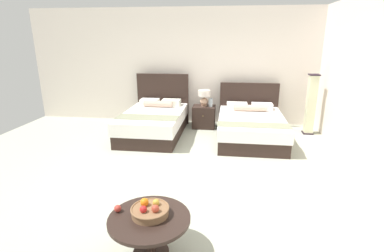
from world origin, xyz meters
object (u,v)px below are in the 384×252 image
(bed_near_window, at_px, (154,121))
(floor_lamp_corner, at_px, (311,105))
(nightstand, at_px, (204,117))
(vase, at_px, (211,103))
(coffee_table, at_px, (150,225))
(bed_near_corner, at_px, (251,126))
(table_lamp, at_px, (204,96))
(fruit_bowl, at_px, (150,210))
(loose_apple, at_px, (118,208))

(bed_near_window, xyz_separation_m, floor_lamp_corner, (3.54, 0.52, 0.37))
(nightstand, height_order, vase, vase)
(floor_lamp_corner, bearing_deg, coffee_table, -121.06)
(nightstand, xyz_separation_m, vase, (0.16, -0.04, 0.37))
(bed_near_window, bearing_deg, bed_near_corner, -0.11)
(table_lamp, bearing_deg, vase, -20.01)
(table_lamp, xyz_separation_m, fruit_bowl, (-0.15, -4.49, -0.29))
(bed_near_corner, xyz_separation_m, nightstand, (-1.10, 0.70, -0.02))
(coffee_table, relative_size, loose_apple, 11.15)
(loose_apple, relative_size, floor_lamp_corner, 0.05)
(bed_near_window, xyz_separation_m, vase, (1.24, 0.66, 0.33))
(bed_near_corner, bearing_deg, fruit_bowl, -108.33)
(nightstand, xyz_separation_m, table_lamp, (-0.00, 0.02, 0.51))
(fruit_bowl, relative_size, floor_lamp_corner, 0.28)
(vase, xyz_separation_m, coffee_table, (-0.31, -4.47, -0.30))
(nightstand, bearing_deg, fruit_bowl, -91.94)
(bed_near_corner, bearing_deg, nightstand, 147.45)
(bed_near_window, relative_size, vase, 10.19)
(bed_near_window, relative_size, bed_near_corner, 0.99)
(bed_near_window, relative_size, table_lamp, 5.33)
(nightstand, bearing_deg, loose_apple, -96.38)
(nightstand, relative_size, table_lamp, 1.40)
(table_lamp, bearing_deg, bed_near_window, -146.44)
(bed_near_window, distance_m, fruit_bowl, 3.89)
(bed_near_window, height_order, loose_apple, bed_near_window)
(bed_near_corner, distance_m, vase, 1.20)
(bed_near_window, bearing_deg, loose_apple, -81.20)
(floor_lamp_corner, bearing_deg, fruit_bowl, -121.30)
(floor_lamp_corner, bearing_deg, bed_near_window, -171.57)
(bed_near_window, height_order, coffee_table, bed_near_window)
(bed_near_corner, distance_m, fruit_bowl, 3.97)
(bed_near_window, height_order, nightstand, bed_near_window)
(vase, height_order, floor_lamp_corner, floor_lamp_corner)
(coffee_table, relative_size, floor_lamp_corner, 0.60)
(fruit_bowl, bearing_deg, loose_apple, 177.38)
(bed_near_corner, height_order, table_lamp, bed_near_corner)
(bed_near_corner, bearing_deg, vase, 144.69)
(bed_near_corner, relative_size, floor_lamp_corner, 1.53)
(nightstand, height_order, floor_lamp_corner, floor_lamp_corner)
(loose_apple, distance_m, floor_lamp_corner, 5.21)
(fruit_bowl, bearing_deg, bed_near_corner, 71.67)
(bed_near_window, xyz_separation_m, coffee_table, (0.93, -3.81, 0.03))
(table_lamp, xyz_separation_m, floor_lamp_corner, (2.46, -0.19, -0.09))
(vase, distance_m, fruit_bowl, 4.44)
(nightstand, bearing_deg, vase, -13.64)
(bed_near_window, xyz_separation_m, loose_apple, (0.58, -3.76, 0.16))
(bed_near_window, bearing_deg, fruit_bowl, -76.18)
(nightstand, height_order, table_lamp, table_lamp)
(bed_near_window, relative_size, nightstand, 3.80)
(floor_lamp_corner, bearing_deg, bed_near_corner, -158.80)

